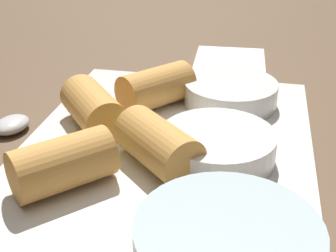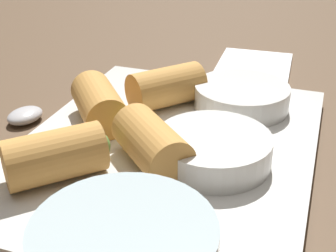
# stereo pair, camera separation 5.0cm
# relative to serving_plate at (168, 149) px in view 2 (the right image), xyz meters

# --- Properties ---
(table_surface) EXTENTS (1.80, 1.40, 0.02)m
(table_surface) POSITION_rel_serving_plate_xyz_m (0.00, 0.01, -0.02)
(table_surface) COLOR brown
(table_surface) RESTS_ON ground
(serving_plate) EXTENTS (0.33, 0.26, 0.01)m
(serving_plate) POSITION_rel_serving_plate_xyz_m (0.00, 0.00, 0.00)
(serving_plate) COLOR silver
(serving_plate) RESTS_ON table_surface
(roll_front_left) EXTENTS (0.09, 0.08, 0.04)m
(roll_front_left) POSITION_rel_serving_plate_xyz_m (-0.02, -0.08, 0.03)
(roll_front_left) COLOR #D19347
(roll_front_left) RESTS_ON serving_plate
(roll_front_right) EXTENTS (0.08, 0.08, 0.04)m
(roll_front_right) POSITION_rel_serving_plate_xyz_m (0.04, -0.00, 0.03)
(roll_front_right) COLOR #D19347
(roll_front_right) RESTS_ON serving_plate
(roll_back_left) EXTENTS (0.09, 0.08, 0.04)m
(roll_back_left) POSITION_rel_serving_plate_xyz_m (-0.08, -0.03, 0.03)
(roll_back_left) COLOR #D19347
(roll_back_left) RESTS_ON serving_plate
(roll_back_right) EXTENTS (0.08, 0.08, 0.04)m
(roll_back_right) POSITION_rel_serving_plate_xyz_m (0.08, -0.06, 0.03)
(roll_back_right) COLOR #D19347
(roll_back_right) RESTS_ON serving_plate
(dipping_bowl_near) EXTENTS (0.10, 0.10, 0.03)m
(dipping_bowl_near) POSITION_rel_serving_plate_xyz_m (0.02, 0.05, 0.02)
(dipping_bowl_near) COLOR silver
(dipping_bowl_near) RESTS_ON serving_plate
(dipping_bowl_far) EXTENTS (0.10, 0.10, 0.03)m
(dipping_bowl_far) POSITION_rel_serving_plate_xyz_m (-0.09, 0.05, 0.02)
(dipping_bowl_far) COLOR silver
(dipping_bowl_far) RESTS_ON serving_plate
(spoon) EXTENTS (0.16, 0.05, 0.01)m
(spoon) POSITION_rel_serving_plate_xyz_m (-0.01, -0.17, -0.00)
(spoon) COLOR silver
(spoon) RESTS_ON table_surface
(napkin) EXTENTS (0.12, 0.10, 0.01)m
(napkin) POSITION_rel_serving_plate_xyz_m (-0.26, 0.04, -0.00)
(napkin) COLOR white
(napkin) RESTS_ON table_surface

